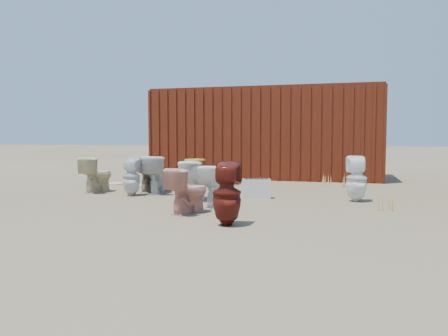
% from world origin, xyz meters
% --- Properties ---
extents(ground, '(100.00, 100.00, 0.00)m').
position_xyz_m(ground, '(0.00, 0.00, 0.00)').
color(ground, brown).
rests_on(ground, ground).
extents(shipping_container, '(6.00, 2.40, 2.40)m').
position_xyz_m(shipping_container, '(0.00, 5.20, 1.20)').
color(shipping_container, '#430D0B').
rests_on(shipping_container, ground).
extents(toilet_front_a, '(0.55, 0.79, 0.74)m').
position_xyz_m(toilet_front_a, '(-1.46, 0.94, 0.37)').
color(toilet_front_a, silver).
rests_on(toilet_front_a, ground).
extents(toilet_front_pink, '(0.60, 0.74, 0.66)m').
position_xyz_m(toilet_front_pink, '(-0.10, -1.01, 0.33)').
color(toilet_front_pink, tan).
rests_on(toilet_front_pink, ground).
extents(toilet_front_c, '(0.38, 0.66, 0.66)m').
position_xyz_m(toilet_front_c, '(0.12, -0.36, 0.33)').
color(toilet_front_c, white).
rests_on(toilet_front_c, ground).
extents(toilet_front_maroon, '(0.39, 0.40, 0.79)m').
position_xyz_m(toilet_front_maroon, '(0.66, -1.71, 0.40)').
color(toilet_front_maroon, '#5F1710').
rests_on(toilet_front_maroon, ground).
extents(toilet_back_a, '(0.36, 0.37, 0.72)m').
position_xyz_m(toilet_back_a, '(-1.78, 0.52, 0.36)').
color(toilet_back_a, white).
rests_on(toilet_back_a, ground).
extents(toilet_back_beige_left, '(0.51, 0.75, 0.71)m').
position_xyz_m(toilet_back_beige_left, '(-2.69, 0.82, 0.35)').
color(toilet_back_beige_left, beige).
rests_on(toilet_back_beige_left, ground).
extents(toilet_back_beige_right, '(0.69, 0.83, 0.73)m').
position_xyz_m(toilet_back_beige_right, '(-1.61, 1.18, 0.37)').
color(toilet_back_beige_right, '#BFB28C').
rests_on(toilet_back_beige_right, ground).
extents(toilet_back_yellowlid, '(0.39, 0.68, 0.69)m').
position_xyz_m(toilet_back_yellowlid, '(-0.46, 0.34, 0.34)').
color(toilet_back_yellowlid, white).
rests_on(toilet_back_yellowlid, ground).
extents(toilet_back_e, '(0.39, 0.39, 0.78)m').
position_xyz_m(toilet_back_e, '(2.28, 0.85, 0.39)').
color(toilet_back_e, white).
rests_on(toilet_back_e, ground).
extents(yellow_lid, '(0.35, 0.44, 0.02)m').
position_xyz_m(yellow_lid, '(-0.46, 0.34, 0.70)').
color(yellow_lid, gold).
rests_on(yellow_lid, toilet_back_yellowlid).
extents(loose_tank, '(0.53, 0.32, 0.35)m').
position_xyz_m(loose_tank, '(0.55, 0.79, 0.17)').
color(loose_tank, silver).
rests_on(loose_tank, ground).
extents(loose_lid_near, '(0.50, 0.58, 0.02)m').
position_xyz_m(loose_lid_near, '(-2.39, 2.15, 0.01)').
color(loose_lid_near, '#C9AE91').
rests_on(loose_lid_near, ground).
extents(loose_lid_far, '(0.54, 0.58, 0.02)m').
position_xyz_m(loose_lid_far, '(-3.11, 2.30, 0.01)').
color(loose_lid_far, beige).
rests_on(loose_lid_far, ground).
extents(weed_clump_a, '(0.36, 0.36, 0.32)m').
position_xyz_m(weed_clump_a, '(-2.07, 2.82, 0.16)').
color(weed_clump_a, tan).
rests_on(weed_clump_a, ground).
extents(weed_clump_b, '(0.32, 0.32, 0.24)m').
position_xyz_m(weed_clump_b, '(0.36, 2.64, 0.12)').
color(weed_clump_b, tan).
rests_on(weed_clump_b, ground).
extents(weed_clump_c, '(0.36, 0.36, 0.32)m').
position_xyz_m(weed_clump_c, '(2.21, 2.86, 0.16)').
color(weed_clump_c, tan).
rests_on(weed_clump_c, ground).
extents(weed_clump_d, '(0.30, 0.30, 0.24)m').
position_xyz_m(weed_clump_d, '(-1.17, 3.50, 0.12)').
color(weed_clump_d, tan).
rests_on(weed_clump_d, ground).
extents(weed_clump_e, '(0.34, 0.34, 0.27)m').
position_xyz_m(weed_clump_e, '(1.63, 3.50, 0.13)').
color(weed_clump_e, tan).
rests_on(weed_clump_e, ground).
extents(weed_clump_f, '(0.28, 0.28, 0.26)m').
position_xyz_m(weed_clump_f, '(2.67, 0.01, 0.13)').
color(weed_clump_f, tan).
rests_on(weed_clump_f, ground).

